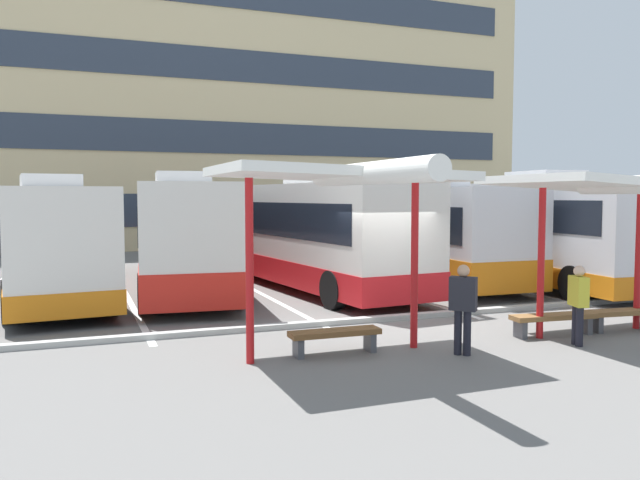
{
  "coord_description": "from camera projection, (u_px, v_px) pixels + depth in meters",
  "views": [
    {
      "loc": [
        -6.96,
        -13.03,
        2.87
      ],
      "look_at": [
        -1.17,
        1.94,
        1.77
      ],
      "focal_mm": 35.61,
      "sensor_mm": 36.0,
      "label": 1
    }
  ],
  "objects": [
    {
      "name": "ground_plane",
      "position": [
        396.0,
        319.0,
        14.82
      ],
      "size": [
        160.0,
        160.0,
        0.0
      ],
      "primitive_type": "plane",
      "color": "slate"
    },
    {
      "name": "terminal_building",
      "position": [
        189.0,
        119.0,
        40.75
      ],
      "size": [
        39.56,
        14.38,
        18.45
      ],
      "color": "#D1BC8C",
      "rests_on": "ground"
    },
    {
      "name": "coach_bus_0",
      "position": [
        49.0,
        240.0,
        18.42
      ],
      "size": [
        3.48,
        11.64,
        3.45
      ],
      "color": "silver",
      "rests_on": "ground"
    },
    {
      "name": "coach_bus_1",
      "position": [
        180.0,
        236.0,
        19.91
      ],
      "size": [
        3.64,
        12.07,
        3.57
      ],
      "color": "silver",
      "rests_on": "ground"
    },
    {
      "name": "coach_bus_2",
      "position": [
        299.0,
        233.0,
        20.54
      ],
      "size": [
        3.78,
        12.43,
        3.6
      ],
      "color": "silver",
      "rests_on": "ground"
    },
    {
      "name": "coach_bus_3",
      "position": [
        410.0,
        233.0,
        22.26
      ],
      "size": [
        2.87,
        11.69,
        3.49
      ],
      "color": "silver",
      "rests_on": "ground"
    },
    {
      "name": "coach_bus_4",
      "position": [
        516.0,
        229.0,
        21.81
      ],
      "size": [
        3.55,
        12.45,
        3.68
      ],
      "color": "silver",
      "rests_on": "ground"
    },
    {
      "name": "lane_stripe_1",
      "position": [
        126.0,
        294.0,
        18.64
      ],
      "size": [
        0.16,
        14.0,
        0.01
      ],
      "primitive_type": "cube",
      "color": "white",
      "rests_on": "ground"
    },
    {
      "name": "lane_stripe_2",
      "position": [
        250.0,
        287.0,
        19.98
      ],
      "size": [
        0.16,
        14.0,
        0.01
      ],
      "primitive_type": "cube",
      "color": "white",
      "rests_on": "ground"
    },
    {
      "name": "lane_stripe_3",
      "position": [
        358.0,
        282.0,
        21.33
      ],
      "size": [
        0.16,
        14.0,
        0.01
      ],
      "primitive_type": "cube",
      "color": "white",
      "rests_on": "ground"
    },
    {
      "name": "lane_stripe_4",
      "position": [
        453.0,
        277.0,
        22.68
      ],
      "size": [
        0.16,
        14.0,
        0.01
      ],
      "primitive_type": "cube",
      "color": "white",
      "rests_on": "ground"
    },
    {
      "name": "lane_stripe_5",
      "position": [
        537.0,
        272.0,
        24.03
      ],
      "size": [
        0.16,
        14.0,
        0.01
      ],
      "primitive_type": "cube",
      "color": "white",
      "rests_on": "ground"
    },
    {
      "name": "waiting_shelter_0",
      "position": [
        342.0,
        178.0,
        11.02
      ],
      "size": [
        4.21,
        4.92,
        3.42
      ],
      "color": "red",
      "rests_on": "ground"
    },
    {
      "name": "bench_0",
      "position": [
        335.0,
        336.0,
        11.52
      ],
      "size": [
        1.71,
        0.46,
        0.45
      ],
      "color": "brown",
      "rests_on": "ground"
    },
    {
      "name": "waiting_shelter_1",
      "position": [
        604.0,
        188.0,
        12.87
      ],
      "size": [
        3.62,
        4.94,
        3.31
      ],
      "color": "red",
      "rests_on": "ground"
    },
    {
      "name": "bench_1",
      "position": [
        553.0,
        319.0,
        13.06
      ],
      "size": [
        1.88,
        0.6,
        0.45
      ],
      "color": "brown",
      "rests_on": "ground"
    },
    {
      "name": "bench_2",
      "position": [
        625.0,
        315.0,
        13.58
      ],
      "size": [
        1.78,
        0.61,
        0.45
      ],
      "color": "brown",
      "rests_on": "ground"
    },
    {
      "name": "platform_kerb",
      "position": [
        398.0,
        317.0,
        14.76
      ],
      "size": [
        44.0,
        0.24,
        0.12
      ],
      "primitive_type": "cube",
      "color": "#ADADA8",
      "rests_on": "ground"
    },
    {
      "name": "waiting_passenger_0",
      "position": [
        578.0,
        300.0,
        12.17
      ],
      "size": [
        0.34,
        0.49,
        1.55
      ],
      "color": "black",
      "rests_on": "ground"
    },
    {
      "name": "waiting_passenger_1",
      "position": [
        463.0,
        303.0,
        11.43
      ],
      "size": [
        0.49,
        0.49,
        1.65
      ],
      "color": "black",
      "rests_on": "ground"
    }
  ]
}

